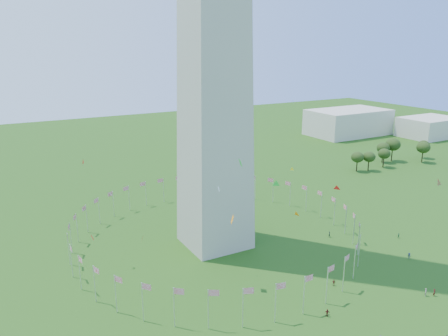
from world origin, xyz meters
The scene contains 6 objects.
flag_ring centered at (0.00, 50.00, 4.50)m, with size 80.24×80.24×9.00m.
gov_building_east_a centered at (150.00, 150.00, 8.00)m, with size 50.00×30.00×16.00m, color beige.
gov_building_east_b centered at (190.00, 120.00, 6.00)m, with size 35.00×25.00×12.00m, color beige.
crowd centered at (7.59, -2.10, 0.87)m, with size 99.00×65.85×1.92m.
kites_aloft centered at (9.91, 25.23, 21.55)m, with size 81.28×75.08×38.01m.
tree_line_east centered at (116.14, 85.60, 4.90)m, with size 52.94×15.91×11.30m.
Camera 1 is at (-54.52, -52.84, 55.55)m, focal length 35.00 mm.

